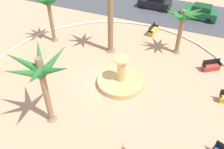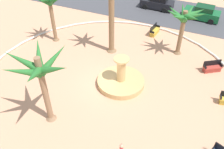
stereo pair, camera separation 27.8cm
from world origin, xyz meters
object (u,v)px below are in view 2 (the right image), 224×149
(palm_tree_near_fountain, at_px, (39,72))
(parked_car_second, at_px, (202,13))
(palm_tree_far_side, at_px, (185,19))
(parked_car_leftmost, at_px, (157,3))
(fountain, at_px, (121,81))
(bench_southwest, at_px, (212,68))
(bench_west, at_px, (155,31))
(palm_tree_by_curb, at_px, (50,2))

(palm_tree_near_fountain, height_order, parked_car_second, palm_tree_near_fountain)
(palm_tree_far_side, height_order, parked_car_leftmost, palm_tree_far_side)
(parked_car_leftmost, bearing_deg, palm_tree_near_fountain, -95.24)
(fountain, height_order, parked_car_second, fountain)
(palm_tree_near_fountain, distance_m, bench_southwest, 14.54)
(parked_car_leftmost, bearing_deg, bench_west, -76.50)
(fountain, xyz_separation_m, palm_tree_near_fountain, (-3.13, -5.38, 3.86))
(palm_tree_by_curb, bearing_deg, palm_tree_near_fountain, -58.31)
(palm_tree_near_fountain, bearing_deg, bench_southwest, 46.19)
(parked_car_leftmost, bearing_deg, fountain, -85.25)
(palm_tree_near_fountain, bearing_deg, palm_tree_by_curb, 121.69)
(palm_tree_near_fountain, height_order, bench_west, palm_tree_near_fountain)
(parked_car_second, bearing_deg, palm_tree_by_curb, -140.23)
(bench_southwest, bearing_deg, fountain, -144.23)
(fountain, height_order, palm_tree_far_side, palm_tree_far_side)
(bench_southwest, bearing_deg, parked_car_leftmost, 127.05)
(bench_southwest, height_order, parked_car_second, parked_car_second)
(palm_tree_by_curb, distance_m, bench_west, 10.98)
(fountain, height_order, palm_tree_by_curb, palm_tree_by_curb)
(bench_west, bearing_deg, bench_southwest, -32.84)
(fountain, bearing_deg, bench_west, 88.35)
(fountain, xyz_separation_m, bench_west, (0.25, 8.81, -0.00))
(palm_tree_by_curb, bearing_deg, parked_car_second, 39.77)
(palm_tree_by_curb, xyz_separation_m, parked_car_leftmost, (7.41, 11.52, -3.27))
(bench_west, relative_size, parked_car_second, 0.41)
(bench_west, bearing_deg, palm_tree_far_side, -39.80)
(parked_car_leftmost, relative_size, parked_car_second, 0.99)
(palm_tree_near_fountain, xyz_separation_m, parked_car_leftmost, (1.88, 20.48, -3.43))
(palm_tree_near_fountain, distance_m, palm_tree_by_curb, 10.54)
(palm_tree_far_side, distance_m, parked_car_leftmost, 10.32)
(fountain, relative_size, parked_car_leftmost, 0.95)
(parked_car_leftmost, bearing_deg, palm_tree_far_side, -62.70)
(palm_tree_near_fountain, bearing_deg, fountain, 59.79)
(palm_tree_by_curb, height_order, bench_west, palm_tree_by_curb)
(palm_tree_far_side, bearing_deg, palm_tree_near_fountain, -118.90)
(palm_tree_by_curb, distance_m, parked_car_second, 17.17)
(palm_tree_by_curb, relative_size, bench_west, 3.10)
(palm_tree_near_fountain, xyz_separation_m, bench_west, (3.39, 14.19, -3.86))
(parked_car_leftmost, distance_m, parked_car_second, 5.60)
(fountain, bearing_deg, parked_car_leftmost, 94.75)
(palm_tree_far_side, xyz_separation_m, parked_car_second, (0.99, 8.09, -2.79))
(bench_southwest, xyz_separation_m, parked_car_leftmost, (-7.83, 10.37, 0.43))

